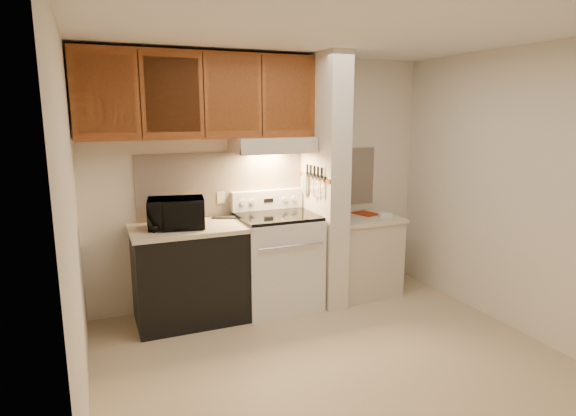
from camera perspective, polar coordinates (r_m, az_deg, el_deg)
floor at (r=4.07m, az=5.02°, el=-17.25°), size 3.60×3.60×0.00m
ceiling at (r=3.61m, az=5.75°, el=20.14°), size 3.60×3.60×0.00m
wall_back at (r=4.99m, az=-2.74°, el=3.36°), size 3.60×2.50×0.02m
wall_left at (r=3.23m, az=-24.17°, el=-2.09°), size 0.02×3.00×2.50m
wall_right at (r=4.75m, az=24.94°, el=1.89°), size 0.02×3.00×2.50m
backsplash at (r=4.99m, az=-2.69°, el=3.17°), size 2.60×0.02×0.63m
range_body at (r=4.86m, az=-1.25°, el=-6.44°), size 0.76×0.65×0.92m
oven_window at (r=4.56m, az=0.22°, el=-7.09°), size 0.50×0.01×0.30m
oven_handle at (r=4.47m, az=0.41°, el=-4.55°), size 0.65×0.02×0.02m
cooktop at (r=4.73m, az=-1.27°, el=-0.96°), size 0.74×0.64×0.03m
range_backguard at (r=4.97m, az=-2.48°, el=0.99°), size 0.76×0.08×0.20m
range_display at (r=4.93m, az=-2.31°, el=0.91°), size 0.10×0.01×0.04m
range_knob_left_outer at (r=4.84m, az=-5.41°, el=0.66°), size 0.05×0.02×0.05m
range_knob_left_inner at (r=4.87m, az=-4.28°, el=0.75°), size 0.05×0.02×0.05m
range_knob_right_inner at (r=4.99m, az=-0.36°, el=1.05°), size 0.05×0.02×0.05m
range_knob_right_outer at (r=5.03m, az=0.69°, el=1.13°), size 0.05×0.02×0.05m
dishwasher_front at (r=4.64m, az=-11.55°, el=-7.85°), size 1.00×0.63×0.87m
left_countertop at (r=4.51m, az=-11.78°, el=-2.39°), size 1.04×0.67×0.04m
spoon_rest at (r=4.78m, az=-7.56°, el=-1.12°), size 0.25×0.17×0.02m
teal_jar at (r=4.59m, az=-11.41°, el=-1.27°), size 0.11×0.11×0.10m
outlet at (r=4.85m, az=-7.95°, el=1.23°), size 0.08×0.01×0.12m
microwave at (r=4.44m, az=-13.13°, el=-0.60°), size 0.54×0.41×0.27m
partition_pillar at (r=4.88m, az=4.32°, el=3.15°), size 0.22×0.70×2.50m
pillar_trim at (r=4.82m, az=3.10°, el=3.66°), size 0.01×0.70×0.04m
knife_strip at (r=4.77m, az=3.30°, el=3.82°), size 0.02×0.42×0.04m
knife_blade_a at (r=4.63m, az=4.08°, el=2.33°), size 0.01×0.03×0.16m
knife_handle_a at (r=4.62m, az=4.03°, el=4.19°), size 0.02×0.02×0.10m
knife_blade_b at (r=4.71m, az=3.56°, el=2.37°), size 0.01×0.04×0.18m
knife_handle_b at (r=4.69m, az=3.58°, el=4.31°), size 0.02×0.02×0.10m
knife_blade_c at (r=4.77m, az=3.19°, el=2.38°), size 0.01×0.04×0.20m
knife_handle_c at (r=4.76m, az=3.18°, el=4.41°), size 0.02×0.02×0.10m
knife_blade_d at (r=4.85m, az=2.75°, el=2.76°), size 0.01×0.04×0.16m
knife_handle_d at (r=4.84m, az=2.73°, el=4.53°), size 0.02×0.02×0.10m
knife_blade_e at (r=4.93m, az=2.29°, el=2.79°), size 0.01×0.04×0.18m
knife_handle_e at (r=4.91m, az=2.29°, el=4.64°), size 0.02×0.02×0.10m
oven_mitt at (r=4.98m, az=2.07°, el=2.92°), size 0.03×0.09×0.22m
right_cab_base at (r=5.28m, az=8.66°, el=-5.71°), size 0.70×0.60×0.81m
right_countertop at (r=5.18m, az=8.80°, el=-1.21°), size 0.74×0.64×0.04m
red_folder at (r=5.30m, az=9.20°, el=-0.65°), size 0.26×0.31×0.01m
white_box at (r=5.20m, az=11.46°, el=-0.81°), size 0.16×0.13×0.04m
range_hood at (r=4.75m, az=-1.87°, el=7.50°), size 0.78×0.44×0.15m
hood_lip at (r=4.56m, az=-0.92°, el=6.78°), size 0.78×0.04×0.06m
upper_cabinets at (r=4.59m, az=-10.41°, el=12.94°), size 2.18×0.33×0.77m
cab_door_a at (r=4.32m, az=-20.83°, el=12.50°), size 0.46×0.01×0.63m
cab_gap_a at (r=4.34m, az=-17.15°, el=12.73°), size 0.01×0.01×0.73m
cab_door_b at (r=4.38m, az=-13.52°, el=12.90°), size 0.46×0.01×0.63m
cab_gap_b at (r=4.43m, az=-9.95°, el=13.02°), size 0.01×0.01×0.73m
cab_door_c at (r=4.50m, az=-6.48°, el=13.08°), size 0.46×0.01×0.63m
cab_gap_c at (r=4.58m, az=-3.11°, el=13.11°), size 0.01×0.01×0.73m
cab_door_d at (r=4.68m, az=0.11°, el=13.08°), size 0.46×0.01×0.63m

